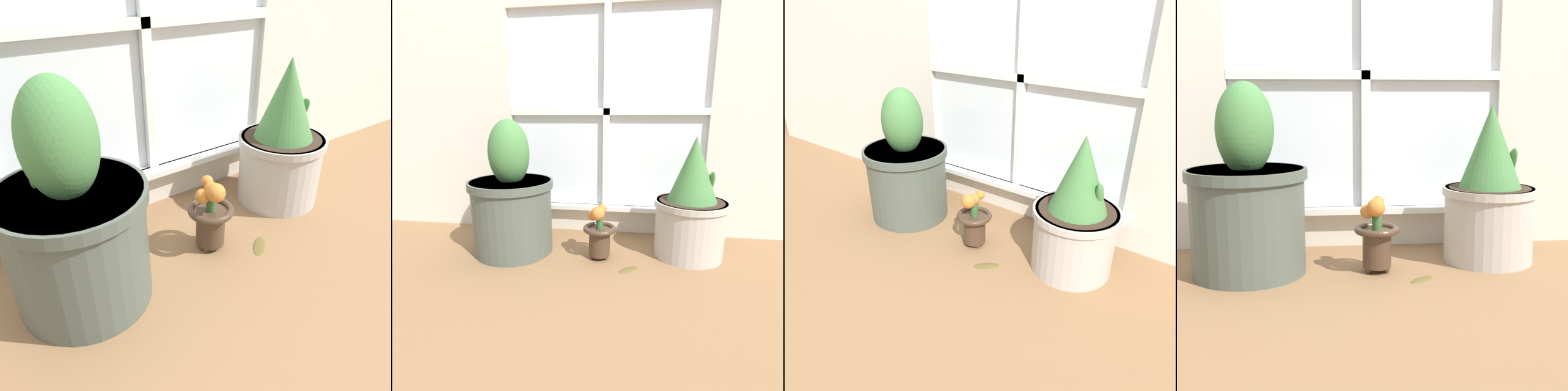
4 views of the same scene
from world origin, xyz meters
The scene contains 5 objects.
ground_plane centered at (0.00, 0.00, 0.00)m, with size 10.00×10.00×0.00m, color olive.
potted_plant_left centered at (-0.43, 0.19, 0.25)m, with size 0.41×0.41×0.66m.
potted_plant_right centered at (0.44, 0.26, 0.24)m, with size 0.35×0.35×0.58m.
flower_vase centered at (0.00, 0.16, 0.13)m, with size 0.16×0.16×0.27m.
fallen_leaf centered at (0.15, 0.06, 0.00)m, with size 0.11×0.11×0.01m.
Camera 1 is at (-0.65, -0.68, 0.86)m, focal length 35.00 mm.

